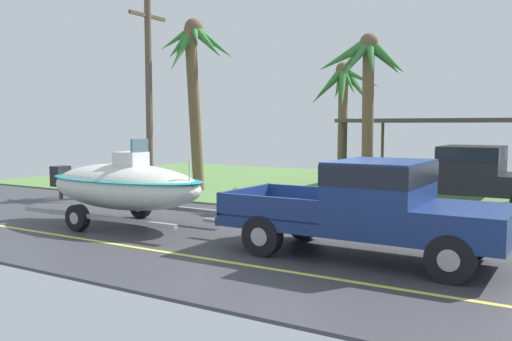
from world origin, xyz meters
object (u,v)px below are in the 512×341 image
at_px(palm_tree_near_left, 194,64).
at_px(palm_tree_far_left, 343,94).
at_px(boat_on_trailer, 124,186).
at_px(palm_tree_mid, 367,77).
at_px(carport_awning, 442,122).
at_px(pickup_truck_towing, 379,205).
at_px(parked_pickup_background, 470,174).
at_px(utility_pole, 149,94).

height_order(palm_tree_near_left, palm_tree_far_left, palm_tree_near_left).
xyz_separation_m(boat_on_trailer, palm_tree_near_left, (-2.75, 6.45, 3.82)).
distance_m(boat_on_trailer, palm_tree_mid, 8.45).
relative_size(boat_on_trailer, palm_tree_far_left, 1.18).
distance_m(boat_on_trailer, carport_awning, 13.40).
height_order(boat_on_trailer, carport_awning, carport_awning).
height_order(pickup_truck_towing, palm_tree_mid, palm_tree_mid).
bearing_deg(carport_awning, parked_pickup_background, -68.16).
relative_size(palm_tree_near_left, palm_tree_mid, 1.20).
height_order(pickup_truck_towing, carport_awning, carport_awning).
height_order(boat_on_trailer, palm_tree_far_left, palm_tree_far_left).
relative_size(boat_on_trailer, carport_awning, 0.87).
bearing_deg(parked_pickup_background, boat_on_trailer, -133.31).
relative_size(carport_awning, palm_tree_near_left, 1.06).
relative_size(pickup_truck_towing, palm_tree_mid, 1.03).
xyz_separation_m(parked_pickup_background, palm_tree_mid, (-3.11, -0.57, 3.03)).
bearing_deg(boat_on_trailer, carport_awning, 67.80).
bearing_deg(boat_on_trailer, pickup_truck_towing, 0.00).
distance_m(boat_on_trailer, parked_pickup_background, 10.19).
bearing_deg(parked_pickup_background, palm_tree_mid, -169.65).
bearing_deg(pickup_truck_towing, utility_pole, 154.56).
height_order(carport_awning, utility_pole, utility_pole).
distance_m(boat_on_trailer, palm_tree_far_left, 11.55).
bearing_deg(palm_tree_mid, utility_pole, -165.08).
bearing_deg(boat_on_trailer, palm_tree_mid, 60.48).
height_order(palm_tree_near_left, palm_tree_mid, palm_tree_near_left).
relative_size(pickup_truck_towing, palm_tree_near_left, 0.86).
bearing_deg(carport_awning, pickup_truck_towing, -82.50).
bearing_deg(palm_tree_far_left, pickup_truck_towing, -64.38).
bearing_deg(palm_tree_near_left, pickup_truck_towing, -34.48).
bearing_deg(utility_pole, palm_tree_far_left, 52.10).
bearing_deg(palm_tree_far_left, boat_on_trailer, -96.71).
relative_size(parked_pickup_background, palm_tree_mid, 1.09).
bearing_deg(palm_tree_far_left, utility_pole, -127.90).
distance_m(palm_tree_mid, palm_tree_far_left, 5.00).
relative_size(palm_tree_mid, palm_tree_far_left, 1.07).
bearing_deg(palm_tree_far_left, carport_awning, 17.65).
xyz_separation_m(boat_on_trailer, carport_awning, (5.03, 12.32, 1.65)).
height_order(carport_awning, palm_tree_near_left, palm_tree_near_left).
height_order(boat_on_trailer, palm_tree_mid, palm_tree_mid).
xyz_separation_m(parked_pickup_background, palm_tree_far_left, (-5.68, 3.72, 2.75)).
relative_size(pickup_truck_towing, palm_tree_far_left, 1.10).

